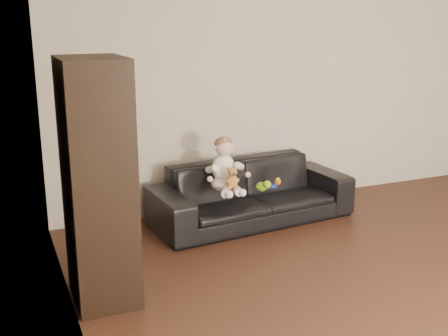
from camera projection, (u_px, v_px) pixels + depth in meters
name	position (u px, v px, depth m)	size (l,w,h in m)	color
wall_back	(281.00, 83.00, 6.00)	(5.00, 5.00, 0.00)	beige
wall_left	(91.00, 172.00, 2.62)	(5.50, 5.50, 0.00)	beige
sofa	(251.00, 192.00, 5.60)	(2.01, 0.79, 0.59)	black
cabinet	(98.00, 183.00, 3.92)	(0.44, 0.60, 1.74)	black
shelf_item	(98.00, 128.00, 3.82)	(0.18, 0.25, 0.28)	silver
baby	(225.00, 168.00, 5.29)	(0.39, 0.47, 0.52)	#FAD3DA
teddy_bear	(232.00, 178.00, 5.17)	(0.12, 0.12, 0.21)	#B97634
toy_green	(262.00, 187.00, 5.33)	(0.10, 0.12, 0.09)	#7ECB17
toy_rattle	(278.00, 182.00, 5.51)	(0.07, 0.07, 0.07)	#CD5C18
toy_blue_disc	(271.00, 186.00, 5.47)	(0.11, 0.11, 0.02)	#1837C7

